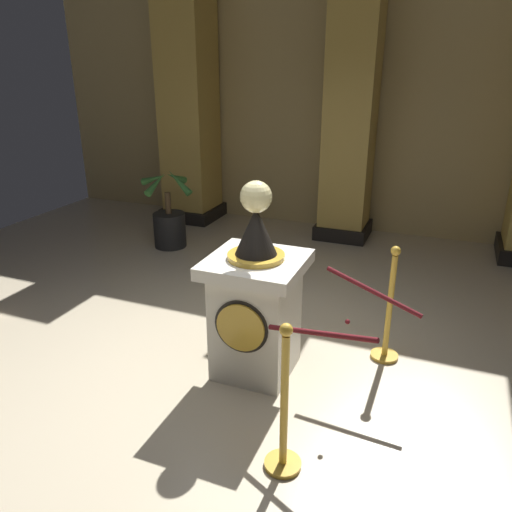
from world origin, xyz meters
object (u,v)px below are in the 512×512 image
object	(u,v)px
pedestal_clock	(256,302)
stanchion_far	(388,320)
stanchion_near	(284,420)
potted_palm_left	(169,222)

from	to	relation	value
pedestal_clock	stanchion_far	distance (m)	1.17
stanchion_near	potted_palm_left	world-z (taller)	potted_palm_left
pedestal_clock	stanchion_far	size ratio (longest dim) A/B	1.55
pedestal_clock	stanchion_far	xyz separation A→B (m)	(0.98, 0.59, -0.26)
potted_palm_left	stanchion_far	bearing A→B (deg)	-28.69
pedestal_clock	stanchion_near	xyz separation A→B (m)	(0.56, -0.93, -0.27)
pedestal_clock	potted_palm_left	xyz separation A→B (m)	(-2.23, 2.35, -0.28)
potted_palm_left	pedestal_clock	bearing A→B (deg)	-46.42
pedestal_clock	stanchion_near	size ratio (longest dim) A/B	1.56
stanchion_near	potted_palm_left	bearing A→B (deg)	130.42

